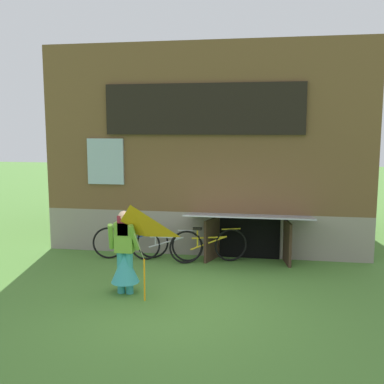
{
  "coord_description": "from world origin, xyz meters",
  "views": [
    {
      "loc": [
        1.49,
        -7.43,
        3.04
      ],
      "look_at": [
        0.02,
        1.32,
        1.78
      ],
      "focal_mm": 42.4,
      "sensor_mm": 36.0,
      "label": 1
    }
  ],
  "objects_px": {
    "kite": "(131,231)",
    "bicycle_silver": "(166,245)",
    "bicycle_blue": "(131,242)",
    "bicycle_yellow": "(208,245)",
    "person": "(125,259)"
  },
  "relations": [
    {
      "from": "kite",
      "to": "bicycle_silver",
      "type": "bearing_deg",
      "value": 90.17
    },
    {
      "from": "kite",
      "to": "bicycle_blue",
      "type": "bearing_deg",
      "value": 107.63
    },
    {
      "from": "bicycle_yellow",
      "to": "bicycle_silver",
      "type": "relative_size",
      "value": 0.99
    },
    {
      "from": "bicycle_silver",
      "to": "kite",
      "type": "bearing_deg",
      "value": -91.28
    },
    {
      "from": "person",
      "to": "bicycle_blue",
      "type": "bearing_deg",
      "value": 122.01
    },
    {
      "from": "person",
      "to": "bicycle_silver",
      "type": "relative_size",
      "value": 0.9
    },
    {
      "from": "bicycle_blue",
      "to": "bicycle_silver",
      "type": "bearing_deg",
      "value": -14.31
    },
    {
      "from": "bicycle_yellow",
      "to": "bicycle_blue",
      "type": "bearing_deg",
      "value": 159.86
    },
    {
      "from": "person",
      "to": "bicycle_blue",
      "type": "height_order",
      "value": "person"
    },
    {
      "from": "person",
      "to": "bicycle_yellow",
      "type": "distance_m",
      "value": 2.53
    },
    {
      "from": "kite",
      "to": "bicycle_blue",
      "type": "relative_size",
      "value": 0.96
    },
    {
      "from": "bicycle_silver",
      "to": "bicycle_blue",
      "type": "height_order",
      "value": "bicycle_blue"
    },
    {
      "from": "person",
      "to": "kite",
      "type": "distance_m",
      "value": 0.9
    },
    {
      "from": "bicycle_yellow",
      "to": "bicycle_silver",
      "type": "xyz_separation_m",
      "value": [
        -0.98,
        -0.03,
        -0.02
      ]
    },
    {
      "from": "person",
      "to": "kite",
      "type": "relative_size",
      "value": 0.93
    }
  ]
}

